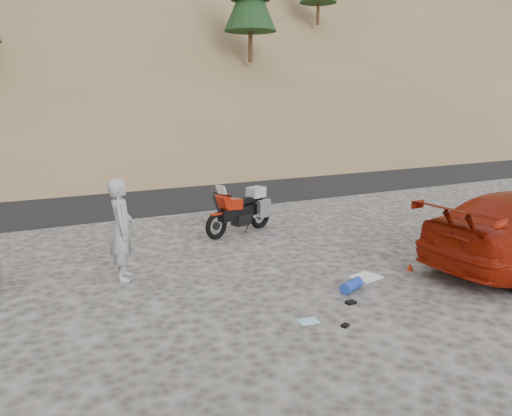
{
  "coord_description": "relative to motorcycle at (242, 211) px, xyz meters",
  "views": [
    {
      "loc": [
        -3.67,
        -7.84,
        3.17
      ],
      "look_at": [
        1.01,
        1.08,
        1.0
      ],
      "focal_mm": 35.0,
      "sensor_mm": 36.0,
      "label": 1
    }
  ],
  "objects": [
    {
      "name": "ground",
      "position": [
        -1.55,
        -2.83,
        -0.55
      ],
      "size": [
        140.0,
        140.0,
        0.0
      ],
      "primitive_type": "plane",
      "color": "#3E3C3A",
      "rests_on": "ground"
    },
    {
      "name": "road",
      "position": [
        -1.55,
        6.17,
        -0.55
      ],
      "size": [
        120.0,
        7.0,
        0.05
      ],
      "primitive_type": "cube",
      "color": "black",
      "rests_on": "ground"
    },
    {
      "name": "hillside",
      "position": [
        -1.59,
        38.05,
        10.53
      ],
      "size": [
        120.0,
        73.0,
        46.72
      ],
      "color": "brown",
      "rests_on": "ground"
    },
    {
      "name": "motorcycle",
      "position": [
        0.0,
        0.0,
        0.0
      ],
      "size": [
        2.07,
        1.02,
        1.28
      ],
      "rotation": [
        0.0,
        0.0,
        0.33
      ],
      "color": "black",
      "rests_on": "ground"
    },
    {
      "name": "man",
      "position": [
        -3.33,
        -1.92,
        -0.55
      ],
      "size": [
        0.61,
        0.77,
        1.84
      ],
      "primitive_type": "imported",
      "rotation": [
        0.0,
        0.0,
        1.28
      ],
      "color": "#96979B",
      "rests_on": "ground"
    },
    {
      "name": "gear_white_cloth",
      "position": [
        0.61,
        -3.92,
        -0.54
      ],
      "size": [
        0.57,
        0.53,
        0.02
      ],
      "primitive_type": "cube",
      "rotation": [
        0.0,
        0.0,
        0.2
      ],
      "color": "white",
      "rests_on": "ground"
    },
    {
      "name": "gear_blue_mat",
      "position": [
        -0.05,
        -4.33,
        -0.45
      ],
      "size": [
        0.51,
        0.36,
        0.19
      ],
      "primitive_type": "cylinder",
      "rotation": [
        0.0,
        1.57,
        0.39
      ],
      "color": "#1C3CAA",
      "rests_on": "ground"
    },
    {
      "name": "gear_funnel",
      "position": [
        1.59,
        -4.02,
        -0.47
      ],
      "size": [
        0.16,
        0.16,
        0.16
      ],
      "primitive_type": "cone",
      "rotation": [
        0.0,
        0.0,
        0.36
      ],
      "color": "#B4240C",
      "rests_on": "ground"
    },
    {
      "name": "gear_glove_a",
      "position": [
        -0.41,
        -4.76,
        -0.52
      ],
      "size": [
        0.16,
        0.12,
        0.04
      ],
      "primitive_type": "cube",
      "rotation": [
        0.0,
        0.0,
        0.05
      ],
      "color": "black",
      "rests_on": "ground"
    },
    {
      "name": "gear_glove_b",
      "position": [
        -1.0,
        -5.39,
        -0.53
      ],
      "size": [
        0.14,
        0.12,
        0.04
      ],
      "primitive_type": "cube",
      "rotation": [
        0.0,
        0.0,
        0.41
      ],
      "color": "black",
      "rests_on": "ground"
    },
    {
      "name": "gear_blue_cloth",
      "position": [
        -1.37,
        -5.0,
        -0.54
      ],
      "size": [
        0.32,
        0.25,
        0.01
      ],
      "primitive_type": "cube",
      "rotation": [
        0.0,
        0.0,
        -0.12
      ],
      "color": "#98D0EC",
      "rests_on": "ground"
    }
  ]
}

